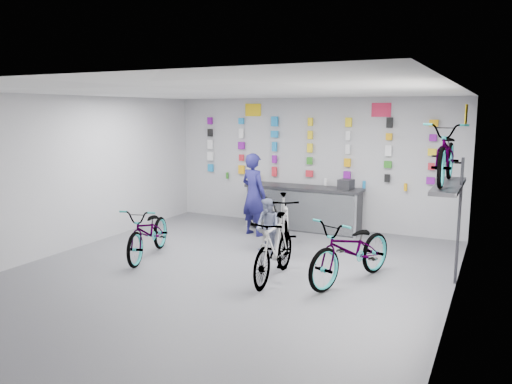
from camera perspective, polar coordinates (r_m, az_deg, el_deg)
The scene contains 21 objects.
floor at distance 8.50m, azimuth -3.34°, elevation -9.28°, with size 8.00×8.00×0.00m, color #515156.
ceiling at distance 8.07m, azimuth -3.54°, elevation 11.36°, with size 8.00×8.00×0.00m, color white.
wall_back at distance 11.77m, azimuth 6.27°, elevation 3.35°, with size 7.00×7.00×0.00m, color #ADADAF.
wall_front at distance 5.14m, azimuth -26.17°, elevation -5.24°, with size 7.00×7.00×0.00m, color #ADADAF.
wall_left at distance 10.33m, azimuth -20.57°, elevation 1.99°, with size 8.00×8.00×0.00m, color #ADADAF.
wall_right at distance 7.12m, azimuth 21.85°, elevation -1.13°, with size 8.00×8.00×0.00m, color #ADADAF.
counter at distance 11.49m, azimuth 5.39°, elevation -1.89°, with size 2.70×0.66×1.00m.
merch_wall at distance 11.70m, azimuth 5.79°, elevation 4.76°, with size 5.57×0.08×1.57m.
wall_bracket at distance 8.32m, azimuth 21.33°, elevation 0.07°, with size 0.39×1.90×2.00m.
sign_left at distance 12.28m, azimuth -0.34°, elevation 9.36°, with size 0.42×0.02×0.30m, color yellow.
sign_right at distance 11.24m, azimuth 14.12°, elevation 9.09°, with size 0.42×0.02×0.30m, color #CB2245.
sign_side at distance 8.22m, azimuth 22.89°, elevation 8.18°, with size 0.02×0.40×0.30m, color yellow.
bike_left at distance 9.47m, azimuth -12.15°, elevation -4.45°, with size 0.65×1.87×0.98m, color gray.
bike_center at distance 8.04m, azimuth 2.09°, elevation -6.42°, with size 0.50×1.76×1.06m, color gray.
bike_right at distance 8.08m, azimuth 10.92°, elevation -6.49°, with size 0.71×2.03×1.07m, color gray.
bike_service at distance 9.90m, azimuth 3.24°, elevation -3.40°, with size 0.50×1.78×1.07m, color gray.
bike_wall at distance 8.26m, azimuth 21.03°, elevation 4.14°, with size 0.63×1.80×0.95m, color gray.
clerk at distance 10.86m, azimuth -0.27°, elevation -0.27°, with size 0.66×0.43×1.80m, color #191852.
customer at distance 9.51m, azimuth 1.35°, elevation -3.93°, with size 0.52×0.40×1.06m, color slate.
spare_wheel at distance 11.52m, azimuth 0.62°, elevation -2.36°, with size 0.79×0.39×0.77m.
register at distance 11.09m, azimuth 10.24°, elevation 0.87°, with size 0.28×0.30×0.22m, color black.
Camera 1 is at (4.00, -7.00, 2.71)m, focal length 35.00 mm.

